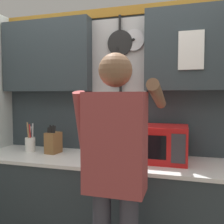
{
  "coord_description": "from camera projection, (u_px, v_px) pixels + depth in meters",
  "views": [
    {
      "loc": [
        0.7,
        -2.09,
        1.45
      ],
      "look_at": [
        0.02,
        0.21,
        1.3
      ],
      "focal_mm": 40.0,
      "sensor_mm": 36.0,
      "label": 1
    }
  ],
  "objects": [
    {
      "name": "back_wall_unit",
      "position": [
        112.0,
        94.0,
        2.47
      ],
      "size": [
        2.96,
        0.22,
        2.31
      ],
      "color": "#2D383D",
      "rests_on": "ground_plane"
    },
    {
      "name": "microwave",
      "position": [
        158.0,
        143.0,
        2.14
      ],
      "size": [
        0.49,
        0.37,
        0.31
      ],
      "color": "red",
      "rests_on": "base_cabinet_counter"
    },
    {
      "name": "base_cabinet_counter",
      "position": [
        104.0,
        207.0,
        2.26
      ],
      "size": [
        2.39,
        0.64,
        0.9
      ],
      "color": "#2D383D",
      "rests_on": "ground_plane"
    },
    {
      "name": "utensil_crock",
      "position": [
        30.0,
        143.0,
        2.51
      ],
      "size": [
        0.1,
        0.1,
        0.3
      ],
      "color": "white",
      "rests_on": "base_cabinet_counter"
    },
    {
      "name": "person",
      "position": [
        116.0,
        163.0,
        1.59
      ],
      "size": [
        0.54,
        0.67,
        1.72
      ],
      "color": "#383842",
      "rests_on": "ground_plane"
    },
    {
      "name": "knife_block",
      "position": [
        53.0,
        142.0,
        2.43
      ],
      "size": [
        0.13,
        0.16,
        0.28
      ],
      "color": "brown",
      "rests_on": "base_cabinet_counter"
    }
  ]
}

